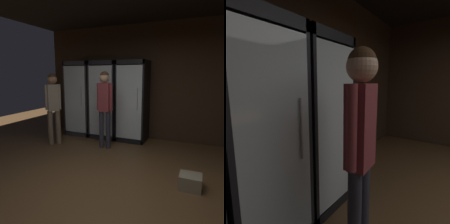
# 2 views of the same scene
# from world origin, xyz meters

# --- Properties ---
(ground_plane) EXTENTS (12.00, 12.00, 0.00)m
(ground_plane) POSITION_xyz_m (0.00, 0.00, 0.00)
(ground_plane) COLOR brown
(wall_back) EXTENTS (6.00, 0.06, 2.80)m
(wall_back) POSITION_xyz_m (0.00, 3.03, 1.40)
(wall_back) COLOR #382619
(wall_back) RESTS_ON ground
(cooler_far_left) EXTENTS (0.69, 0.62, 1.92)m
(cooler_far_left) POSITION_xyz_m (-1.95, 2.72, 0.95)
(cooler_far_left) COLOR #2B2B30
(cooler_far_left) RESTS_ON ground
(cooler_left) EXTENTS (0.69, 0.62, 1.92)m
(cooler_left) POSITION_xyz_m (-1.23, 2.72, 0.94)
(cooler_left) COLOR black
(cooler_left) RESTS_ON ground
(cooler_center) EXTENTS (0.69, 0.62, 1.92)m
(cooler_center) POSITION_xyz_m (-0.51, 2.73, 0.95)
(cooler_center) COLOR black
(cooler_center) RESTS_ON ground
(shopper_near) EXTENTS (0.35, 0.22, 1.66)m
(shopper_near) POSITION_xyz_m (-0.88, 1.91, 1.05)
(shopper_near) COLOR #2D2D38
(shopper_near) RESTS_ON ground
(shopper_far) EXTENTS (0.28, 0.28, 1.62)m
(shopper_far) POSITION_xyz_m (-2.05, 1.66, 0.98)
(shopper_far) COLOR #72604C
(shopper_far) RESTS_ON ground
(wine_crate_floor) EXTENTS (0.30, 0.28, 0.20)m
(wine_crate_floor) POSITION_xyz_m (0.96, 0.86, 0.10)
(wine_crate_floor) COLOR gray
(wine_crate_floor) RESTS_ON ground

